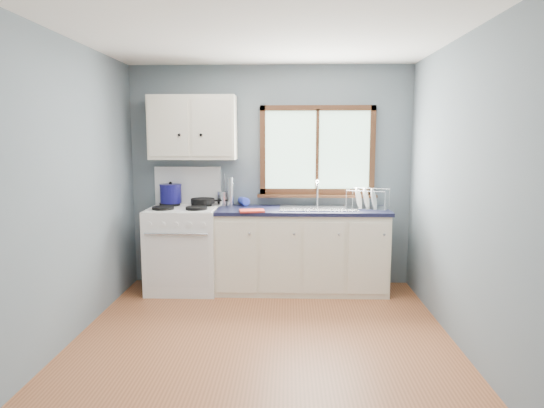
{
  "coord_description": "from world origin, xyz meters",
  "views": [
    {
      "loc": [
        0.21,
        -3.76,
        1.69
      ],
      "look_at": [
        0.05,
        0.9,
        1.05
      ],
      "focal_mm": 32.0,
      "sensor_mm": 36.0,
      "label": 1
    }
  ],
  "objects_px": {
    "sink": "(318,214)",
    "skillet": "(203,201)",
    "stockpot": "(171,193)",
    "thermos": "(230,192)",
    "utensil_crock": "(223,198)",
    "base_cabinets": "(301,254)",
    "gas_range": "(184,246)",
    "dish_rack": "(367,203)"
  },
  "relations": [
    {
      "from": "stockpot",
      "to": "utensil_crock",
      "type": "bearing_deg",
      "value": 8.33
    },
    {
      "from": "stockpot",
      "to": "thermos",
      "type": "distance_m",
      "value": 0.67
    },
    {
      "from": "sink",
      "to": "dish_rack",
      "type": "bearing_deg",
      "value": 3.17
    },
    {
      "from": "utensil_crock",
      "to": "base_cabinets",
      "type": "bearing_deg",
      "value": -13.24
    },
    {
      "from": "base_cabinets",
      "to": "stockpot",
      "type": "distance_m",
      "value": 1.62
    },
    {
      "from": "sink",
      "to": "skillet",
      "type": "bearing_deg",
      "value": 175.24
    },
    {
      "from": "gas_range",
      "to": "skillet",
      "type": "height_order",
      "value": "gas_range"
    },
    {
      "from": "base_cabinets",
      "to": "dish_rack",
      "type": "xyz_separation_m",
      "value": [
        0.72,
        0.03,
        0.57
      ]
    },
    {
      "from": "sink",
      "to": "stockpot",
      "type": "xyz_separation_m",
      "value": [
        -1.65,
        0.13,
        0.21
      ]
    },
    {
      "from": "base_cabinets",
      "to": "sink",
      "type": "distance_m",
      "value": 0.48
    },
    {
      "from": "utensil_crock",
      "to": "dish_rack",
      "type": "bearing_deg",
      "value": -6.43
    },
    {
      "from": "skillet",
      "to": "stockpot",
      "type": "relative_size",
      "value": 1.4
    },
    {
      "from": "skillet",
      "to": "dish_rack",
      "type": "distance_m",
      "value": 1.82
    },
    {
      "from": "utensil_crock",
      "to": "sink",
      "type": "bearing_deg",
      "value": -11.11
    },
    {
      "from": "stockpot",
      "to": "dish_rack",
      "type": "height_order",
      "value": "stockpot"
    },
    {
      "from": "utensil_crock",
      "to": "dish_rack",
      "type": "distance_m",
      "value": 1.62
    },
    {
      "from": "gas_range",
      "to": "stockpot",
      "type": "relative_size",
      "value": 4.48
    },
    {
      "from": "sink",
      "to": "stockpot",
      "type": "distance_m",
      "value": 1.67
    },
    {
      "from": "utensil_crock",
      "to": "dish_rack",
      "type": "height_order",
      "value": "utensil_crock"
    },
    {
      "from": "utensil_crock",
      "to": "dish_rack",
      "type": "relative_size",
      "value": 0.78
    },
    {
      "from": "gas_range",
      "to": "skillet",
      "type": "distance_m",
      "value": 0.55
    },
    {
      "from": "base_cabinets",
      "to": "thermos",
      "type": "relative_size",
      "value": 5.63
    },
    {
      "from": "gas_range",
      "to": "stockpot",
      "type": "distance_m",
      "value": 0.62
    },
    {
      "from": "sink",
      "to": "utensil_crock",
      "type": "bearing_deg",
      "value": 168.89
    },
    {
      "from": "sink",
      "to": "utensil_crock",
      "type": "relative_size",
      "value": 2.05
    },
    {
      "from": "gas_range",
      "to": "dish_rack",
      "type": "height_order",
      "value": "gas_range"
    },
    {
      "from": "stockpot",
      "to": "thermos",
      "type": "height_order",
      "value": "thermos"
    },
    {
      "from": "dish_rack",
      "to": "base_cabinets",
      "type": "bearing_deg",
      "value": -157.58
    },
    {
      "from": "dish_rack",
      "to": "stockpot",
      "type": "bearing_deg",
      "value": -162.46
    },
    {
      "from": "utensil_crock",
      "to": "gas_range",
      "type": "bearing_deg",
      "value": -150.72
    },
    {
      "from": "utensil_crock",
      "to": "thermos",
      "type": "distance_m",
      "value": 0.13
    },
    {
      "from": "gas_range",
      "to": "sink",
      "type": "height_order",
      "value": "gas_range"
    },
    {
      "from": "sink",
      "to": "skillet",
      "type": "xyz_separation_m",
      "value": [
        -1.28,
        0.11,
        0.13
      ]
    },
    {
      "from": "sink",
      "to": "skillet",
      "type": "relative_size",
      "value": 1.98
    },
    {
      "from": "skillet",
      "to": "thermos",
      "type": "height_order",
      "value": "thermos"
    },
    {
      "from": "gas_range",
      "to": "dish_rack",
      "type": "relative_size",
      "value": 2.6
    },
    {
      "from": "thermos",
      "to": "dish_rack",
      "type": "bearing_deg",
      "value": -5.02
    },
    {
      "from": "base_cabinets",
      "to": "skillet",
      "type": "distance_m",
      "value": 1.25
    },
    {
      "from": "base_cabinets",
      "to": "sink",
      "type": "xyz_separation_m",
      "value": [
        0.18,
        -0.0,
        0.45
      ]
    },
    {
      "from": "skillet",
      "to": "base_cabinets",
      "type": "bearing_deg",
      "value": -20.13
    },
    {
      "from": "sink",
      "to": "skillet",
      "type": "distance_m",
      "value": 1.29
    },
    {
      "from": "stockpot",
      "to": "dish_rack",
      "type": "distance_m",
      "value": 2.19
    }
  ]
}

